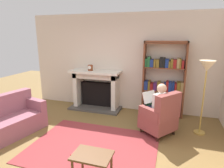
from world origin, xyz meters
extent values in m
plane|color=brown|center=(0.00, 0.00, 0.00)|extent=(14.00, 14.00, 0.00)
cube|color=beige|center=(0.00, 2.55, 1.35)|extent=(5.60, 0.10, 2.70)
cube|color=maroon|center=(0.00, 0.30, 0.01)|extent=(2.40, 1.80, 0.01)
cube|color=#4C4742|center=(-0.72, 2.18, 0.03)|extent=(1.49, 0.64, 0.05)
cube|color=black|center=(-0.72, 2.40, 0.40)|extent=(0.97, 0.20, 0.70)
cube|color=silver|center=(-1.31, 2.28, 0.54)|extent=(0.12, 0.44, 1.07)
cube|color=silver|center=(-0.14, 2.28, 0.54)|extent=(0.12, 0.44, 1.07)
cube|color=silver|center=(-0.72, 2.28, 0.99)|extent=(1.29, 0.44, 0.16)
cube|color=silver|center=(-0.72, 2.22, 1.10)|extent=(1.45, 0.56, 0.06)
cylinder|color=brown|center=(-0.85, 2.20, 1.21)|extent=(0.14, 0.14, 0.16)
cylinder|color=white|center=(-0.85, 2.14, 1.23)|extent=(0.10, 0.01, 0.10)
cube|color=brown|center=(0.65, 2.34, 0.98)|extent=(0.04, 0.32, 1.97)
cube|color=brown|center=(1.68, 2.34, 0.98)|extent=(0.04, 0.32, 1.97)
cube|color=brown|center=(1.16, 2.34, 1.95)|extent=(1.07, 0.32, 0.04)
cube|color=brown|center=(1.16, 2.34, 0.06)|extent=(1.03, 0.32, 0.02)
cube|color=black|center=(0.71, 2.33, 0.17)|extent=(0.08, 0.26, 0.20)
cube|color=#1E592D|center=(0.80, 2.33, 0.15)|extent=(0.09, 0.26, 0.16)
cube|color=#1E592D|center=(0.89, 2.33, 0.16)|extent=(0.08, 0.26, 0.18)
cube|color=black|center=(0.96, 2.33, 0.20)|extent=(0.07, 0.26, 0.26)
cube|color=navy|center=(1.03, 2.33, 0.15)|extent=(0.06, 0.26, 0.17)
cube|color=black|center=(1.10, 2.33, 0.18)|extent=(0.07, 0.26, 0.21)
cube|color=navy|center=(1.18, 2.33, 0.17)|extent=(0.06, 0.26, 0.19)
cube|color=#4C1E59|center=(1.24, 2.33, 0.16)|extent=(0.05, 0.26, 0.18)
cube|color=maroon|center=(1.29, 2.33, 0.20)|extent=(0.04, 0.26, 0.25)
cube|color=maroon|center=(1.34, 2.33, 0.17)|extent=(0.05, 0.26, 0.20)
cube|color=navy|center=(1.39, 2.33, 0.16)|extent=(0.04, 0.26, 0.18)
cube|color=black|center=(1.46, 2.33, 0.16)|extent=(0.08, 0.26, 0.18)
cube|color=#4C1E59|center=(1.53, 2.33, 0.15)|extent=(0.04, 0.26, 0.16)
cube|color=#1E592D|center=(1.59, 2.33, 0.20)|extent=(0.09, 0.26, 0.25)
cube|color=brown|center=(1.16, 2.34, 0.68)|extent=(1.03, 0.32, 0.02)
cube|color=navy|center=(0.72, 2.33, 0.80)|extent=(0.09, 0.26, 0.23)
cube|color=brown|center=(0.80, 2.33, 0.81)|extent=(0.05, 0.26, 0.24)
cube|color=maroon|center=(0.87, 2.33, 0.78)|extent=(0.07, 0.26, 0.18)
cube|color=#4C1E59|center=(0.96, 2.33, 0.79)|extent=(0.08, 0.26, 0.20)
cube|color=brown|center=(1.05, 2.33, 0.81)|extent=(0.08, 0.26, 0.23)
cube|color=maroon|center=(1.14, 2.33, 0.77)|extent=(0.07, 0.26, 0.17)
cube|color=navy|center=(1.20, 2.33, 0.79)|extent=(0.04, 0.26, 0.21)
cube|color=maroon|center=(1.26, 2.33, 0.81)|extent=(0.06, 0.26, 0.25)
cube|color=navy|center=(1.34, 2.33, 0.81)|extent=(0.08, 0.26, 0.24)
cube|color=navy|center=(1.42, 2.33, 0.81)|extent=(0.05, 0.26, 0.25)
cube|color=maroon|center=(1.47, 2.33, 0.80)|extent=(0.05, 0.26, 0.22)
cube|color=brown|center=(1.55, 2.33, 0.81)|extent=(0.08, 0.26, 0.25)
cube|color=#997F4C|center=(1.63, 2.33, 0.81)|extent=(0.07, 0.26, 0.25)
cube|color=brown|center=(1.16, 2.34, 1.29)|extent=(1.03, 0.32, 0.02)
cube|color=#1E592D|center=(0.70, 2.33, 1.41)|extent=(0.04, 0.26, 0.22)
cube|color=#1E592D|center=(0.76, 2.33, 1.43)|extent=(0.07, 0.26, 0.26)
cube|color=navy|center=(0.84, 2.33, 1.40)|extent=(0.08, 0.26, 0.19)
cube|color=brown|center=(0.92, 2.33, 1.40)|extent=(0.05, 0.26, 0.20)
cube|color=brown|center=(0.99, 2.33, 1.40)|extent=(0.08, 0.26, 0.20)
cube|color=black|center=(1.08, 2.33, 1.43)|extent=(0.08, 0.26, 0.25)
cube|color=black|center=(1.14, 2.33, 1.43)|extent=(0.05, 0.26, 0.24)
cube|color=navy|center=(1.22, 2.33, 1.41)|extent=(0.08, 0.26, 0.21)
cube|color=brown|center=(1.28, 2.33, 1.39)|extent=(0.04, 0.26, 0.17)
cube|color=brown|center=(1.34, 2.33, 1.42)|extent=(0.06, 0.26, 0.22)
cube|color=maroon|center=(1.41, 2.33, 1.41)|extent=(0.08, 0.26, 0.21)
cube|color=#997F4C|center=(1.49, 2.33, 1.43)|extent=(0.06, 0.26, 0.25)
cube|color=brown|center=(1.54, 2.33, 1.42)|extent=(0.04, 0.26, 0.24)
cube|color=maroon|center=(1.60, 2.33, 1.40)|extent=(0.06, 0.26, 0.19)
cube|color=brown|center=(1.16, 2.34, 1.91)|extent=(1.03, 0.32, 0.02)
cylinder|color=#331E14|center=(1.10, 1.57, 0.06)|extent=(0.05, 0.05, 0.12)
cylinder|color=#331E14|center=(0.79, 1.16, 0.06)|extent=(0.05, 0.05, 0.12)
cylinder|color=#331E14|center=(1.48, 1.28, 0.06)|extent=(0.05, 0.05, 0.12)
cylinder|color=#331E14|center=(1.17, 0.87, 0.06)|extent=(0.05, 0.05, 0.12)
cube|color=brown|center=(1.14, 1.22, 0.27)|extent=(0.87, 0.87, 0.30)
cube|color=brown|center=(1.33, 1.07, 0.70)|extent=(0.52, 0.61, 0.55)
cube|color=brown|center=(1.30, 1.43, 0.53)|extent=(0.50, 0.42, 0.22)
cube|color=brown|center=(0.97, 1.00, 0.53)|extent=(0.50, 0.42, 0.22)
cube|color=silver|center=(1.18, 1.19, 0.67)|extent=(0.35, 0.38, 0.50)
sphere|color=#D8AD8C|center=(1.18, 1.19, 1.04)|extent=(0.20, 0.20, 0.20)
cube|color=#191E3F|center=(1.07, 1.37, 0.47)|extent=(0.39, 0.34, 0.12)
cube|color=#191E3F|center=(0.97, 1.25, 0.47)|extent=(0.39, 0.34, 0.12)
cylinder|color=#191E3F|center=(0.91, 1.49, 0.21)|extent=(0.10, 0.10, 0.42)
cylinder|color=#191E3F|center=(0.82, 1.36, 0.21)|extent=(0.10, 0.10, 0.42)
cube|color=white|center=(0.91, 1.39, 0.77)|extent=(0.30, 0.35, 0.25)
cube|color=#955665|center=(-1.92, 0.08, 0.20)|extent=(1.08, 1.82, 0.40)
cube|color=#955665|center=(-1.74, 0.83, 0.52)|extent=(0.72, 0.32, 0.24)
cube|color=brown|center=(0.35, -0.54, 0.44)|extent=(0.56, 0.39, 0.03)
cylinder|color=brown|center=(0.11, -0.39, 0.21)|extent=(0.04, 0.04, 0.42)
cylinder|color=brown|center=(0.59, -0.39, 0.21)|extent=(0.04, 0.04, 0.42)
cube|color=#267233|center=(0.22, 0.05, 0.02)|extent=(0.31, 0.27, 0.03)
cube|color=red|center=(-0.19, -0.01, 0.03)|extent=(0.16, 0.21, 0.03)
cylinder|color=#B7933F|center=(2.02, 1.51, 0.01)|extent=(0.24, 0.24, 0.03)
cylinder|color=#B7933F|center=(2.02, 1.51, 0.71)|extent=(0.03, 0.03, 1.37)
cone|color=beige|center=(2.02, 1.51, 1.50)|extent=(0.32, 0.32, 0.22)
camera|label=1|loc=(1.33, -2.75, 2.09)|focal=30.80mm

